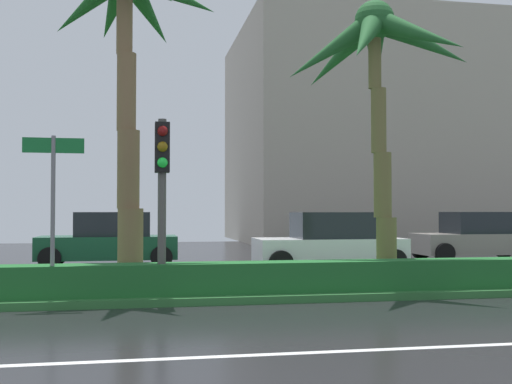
% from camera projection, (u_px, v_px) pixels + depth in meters
% --- Properties ---
extents(palm_tree_centre, '(4.01, 3.95, 7.19)m').
position_uv_depth(palm_tree_centre, '(125.00, 25.00, 13.41)').
color(palm_tree_centre, brown).
rests_on(palm_tree_centre, median_strip).
extents(palm_tree_centre_right, '(4.42, 4.16, 6.40)m').
position_uv_depth(palm_tree_centre_right, '(376.00, 60.00, 14.19)').
color(palm_tree_centre_right, brown).
rests_on(palm_tree_centre_right, median_strip).
extents(traffic_signal_median_right, '(0.28, 0.43, 3.38)m').
position_uv_depth(traffic_signal_median_right, '(162.00, 174.00, 11.95)').
color(traffic_signal_median_right, '#4C4C47').
rests_on(traffic_signal_median_right, median_strip).
extents(street_name_sign, '(1.10, 0.08, 3.00)m').
position_uv_depth(street_name_sign, '(53.00, 194.00, 11.49)').
color(street_name_sign, slate).
rests_on(street_name_sign, median_strip).
extents(car_in_traffic_leading, '(4.30, 2.02, 1.72)m').
position_uv_depth(car_in_traffic_leading, '(110.00, 240.00, 19.80)').
color(car_in_traffic_leading, '#195133').
rests_on(car_in_traffic_leading, ground_plane).
extents(car_in_traffic_second, '(4.30, 2.02, 1.72)m').
position_uv_depth(car_in_traffic_second, '(331.00, 243.00, 18.24)').
color(car_in_traffic_second, white).
rests_on(car_in_traffic_second, ground_plane).
extents(car_in_traffic_third, '(4.30, 2.02, 1.72)m').
position_uv_depth(car_in_traffic_third, '(477.00, 237.00, 22.12)').
color(car_in_traffic_third, gray).
rests_on(car_in_traffic_third, ground_plane).
extents(building_far_right, '(21.52, 13.35, 12.19)m').
position_uv_depth(building_far_right, '(417.00, 139.00, 37.65)').
color(building_far_right, '#A89E8E').
rests_on(building_far_right, ground_plane).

